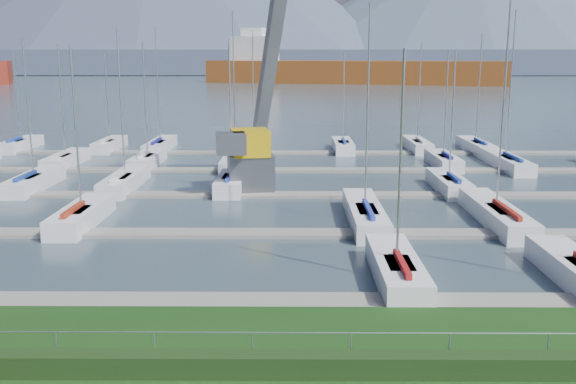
{
  "coord_description": "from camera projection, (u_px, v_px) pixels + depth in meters",
  "views": [
    {
      "loc": [
        0.21,
        -18.11,
        9.44
      ],
      "look_at": [
        0.0,
        12.0,
        3.0
      ],
      "focal_mm": 40.0,
      "sensor_mm": 36.0,
      "label": 1
    }
  ],
  "objects": [
    {
      "name": "docks",
      "position": [
        289.0,
        195.0,
        45.15
      ],
      "size": [
        90.0,
        41.6,
        0.25
      ],
      "color": "slate",
      "rests_on": "water"
    },
    {
      "name": "sailboat_fleet",
      "position": [
        268.0,
        109.0,
        47.75
      ],
      "size": [
        76.05,
        49.44,
        13.75
      ],
      "color": "silver",
      "rests_on": "water"
    },
    {
      "name": "fence",
      "position": [
        285.0,
        333.0,
        19.43
      ],
      "size": [
        80.0,
        0.04,
        0.04
      ],
      "primitive_type": "cylinder",
      "rotation": [
        0.0,
        1.57,
        0.0
      ],
      "color": "#93979B",
      "rests_on": "grass"
    },
    {
      "name": "hedge",
      "position": [
        285.0,
        365.0,
        19.22
      ],
      "size": [
        80.0,
        0.7,
        0.7
      ],
      "primitive_type": "cube",
      "color": "#1B3312",
      "rests_on": "grass"
    },
    {
      "name": "cargo_ship_mid",
      "position": [
        341.0,
        72.0,
        224.75
      ],
      "size": [
        104.75,
        47.22,
        21.5
      ],
      "rotation": [
        0.0,
        0.0,
        -0.29
      ],
      "color": "brown",
      "rests_on": "water"
    },
    {
      "name": "foothill",
      "position": [
        292.0,
        62.0,
        341.12
      ],
      "size": [
        900.0,
        80.0,
        12.0
      ],
      "primitive_type": "cube",
      "color": "#464F66",
      "rests_on": "water"
    },
    {
      "name": "water",
      "position": [
        292.0,
        79.0,
        274.01
      ],
      "size": [
        800.0,
        540.0,
        0.2
      ],
      "primitive_type": "cube",
      "color": "#3A4B55"
    },
    {
      "name": "crane",
      "position": [
        257.0,
        113.0,
        46.84
      ],
      "size": [
        6.45,
        13.21,
        22.35
      ],
      "rotation": [
        0.0,
        0.0,
        0.16
      ],
      "color": "#595B61",
      "rests_on": "water"
    }
  ]
}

